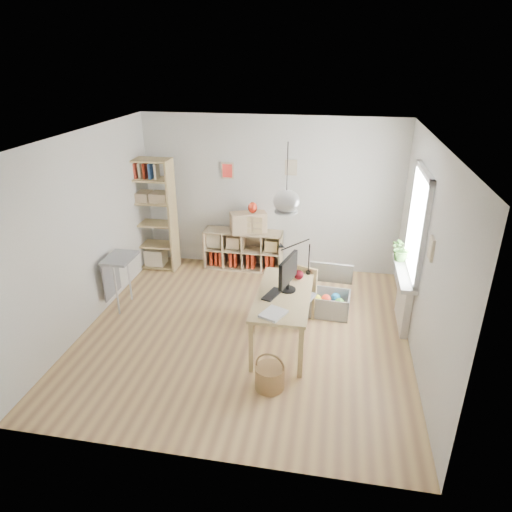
% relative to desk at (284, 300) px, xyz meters
% --- Properties ---
extents(ground, '(4.50, 4.50, 0.00)m').
position_rel_desk_xyz_m(ground, '(-0.55, 0.15, -0.66)').
color(ground, tan).
rests_on(ground, ground).
extents(room_shell, '(4.50, 4.50, 4.50)m').
position_rel_desk_xyz_m(room_shell, '(-0.00, 0.00, 1.34)').
color(room_shell, silver).
rests_on(room_shell, ground).
extents(window_unit, '(0.07, 1.16, 1.46)m').
position_rel_desk_xyz_m(window_unit, '(1.68, 0.75, 0.89)').
color(window_unit, white).
rests_on(window_unit, ground).
extents(radiator, '(0.10, 0.80, 0.80)m').
position_rel_desk_xyz_m(radiator, '(1.64, 0.75, -0.26)').
color(radiator, silver).
rests_on(radiator, ground).
extents(windowsill, '(0.22, 1.20, 0.06)m').
position_rel_desk_xyz_m(windowsill, '(1.59, 0.75, 0.17)').
color(windowsill, silver).
rests_on(windowsill, radiator).
extents(desk, '(0.70, 1.50, 0.75)m').
position_rel_desk_xyz_m(desk, '(0.00, 0.00, 0.00)').
color(desk, tan).
rests_on(desk, ground).
extents(cube_shelf, '(1.40, 0.38, 0.72)m').
position_rel_desk_xyz_m(cube_shelf, '(-1.02, 2.23, -0.36)').
color(cube_shelf, '#CEB287').
rests_on(cube_shelf, ground).
extents(tall_bookshelf, '(0.80, 0.38, 2.00)m').
position_rel_desk_xyz_m(tall_bookshelf, '(-2.59, 1.95, 0.43)').
color(tall_bookshelf, tan).
rests_on(tall_bookshelf, ground).
extents(side_table, '(0.40, 0.55, 0.85)m').
position_rel_desk_xyz_m(side_table, '(-2.59, 0.50, 0.01)').
color(side_table, gray).
rests_on(side_table, ground).
extents(chair, '(0.52, 0.52, 0.83)m').
position_rel_desk_xyz_m(chair, '(0.17, 0.58, -0.19)').
color(chair, gray).
rests_on(chair, ground).
extents(wicker_basket, '(0.35, 0.35, 0.48)m').
position_rel_desk_xyz_m(wicker_basket, '(-0.03, -0.95, -0.50)').
color(wicker_basket, '#9C7E46').
rests_on(wicker_basket, ground).
extents(storage_chest, '(0.70, 0.78, 0.69)m').
position_rel_desk_xyz_m(storage_chest, '(0.58, 0.93, -0.43)').
color(storage_chest, '#B0B0AB').
rests_on(storage_chest, ground).
extents(monitor, '(0.22, 0.54, 0.48)m').
position_rel_desk_xyz_m(monitor, '(0.04, 0.10, 0.36)').
color(monitor, black).
rests_on(monitor, desk).
extents(keyboard, '(0.25, 0.39, 0.02)m').
position_rel_desk_xyz_m(keyboard, '(-0.14, -0.07, 0.10)').
color(keyboard, black).
rests_on(keyboard, desk).
extents(task_lamp, '(0.46, 0.17, 0.49)m').
position_rel_desk_xyz_m(task_lamp, '(0.05, 0.57, 0.42)').
color(task_lamp, black).
rests_on(task_lamp, desk).
extents(yarn_ball, '(0.13, 0.13, 0.13)m').
position_rel_desk_xyz_m(yarn_ball, '(0.15, 0.44, 0.16)').
color(yarn_ball, '#510A12').
rests_on(yarn_ball, desk).
extents(paper_tray, '(0.35, 0.38, 0.03)m').
position_rel_desk_xyz_m(paper_tray, '(-0.06, -0.55, 0.11)').
color(paper_tray, silver).
rests_on(paper_tray, desk).
extents(drawer_chest, '(0.68, 0.51, 0.35)m').
position_rel_desk_xyz_m(drawer_chest, '(-0.90, 2.19, 0.24)').
color(drawer_chest, '#CEB287').
rests_on(drawer_chest, cube_shelf).
extents(red_vase, '(0.16, 0.16, 0.19)m').
position_rel_desk_xyz_m(red_vase, '(-0.83, 2.19, 0.51)').
color(red_vase, maroon).
rests_on(red_vase, drawer_chest).
extents(potted_plant, '(0.41, 0.38, 0.37)m').
position_rel_desk_xyz_m(potted_plant, '(1.57, 1.10, 0.39)').
color(potted_plant, '#305921').
rests_on(potted_plant, windowsill).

